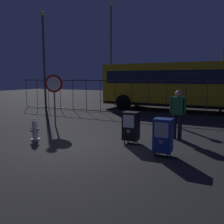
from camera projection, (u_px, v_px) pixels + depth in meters
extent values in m
plane|color=#262628|center=(87.00, 144.00, 7.65)|extent=(60.00, 60.00, 0.00)
cylinder|color=silver|center=(35.00, 139.00, 8.15)|extent=(0.28, 0.28, 0.05)
cylinder|color=silver|center=(35.00, 131.00, 8.11)|extent=(0.19, 0.19, 0.55)
sphere|color=silver|center=(35.00, 123.00, 8.07)|extent=(0.19, 0.19, 0.19)
cylinder|color=gray|center=(35.00, 119.00, 8.06)|extent=(0.06, 0.06, 0.05)
cylinder|color=gray|center=(32.00, 131.00, 7.99)|extent=(0.09, 0.08, 0.09)
cylinder|color=gray|center=(32.00, 129.00, 8.16)|extent=(0.07, 0.07, 0.07)
cylinder|color=gray|center=(38.00, 129.00, 8.05)|extent=(0.07, 0.07, 0.07)
cylinder|color=black|center=(124.00, 142.00, 7.70)|extent=(0.04, 0.04, 0.12)
cylinder|color=black|center=(134.00, 143.00, 7.55)|extent=(0.04, 0.04, 0.12)
cylinder|color=black|center=(128.00, 140.00, 7.95)|extent=(0.04, 0.04, 0.12)
cylinder|color=black|center=(137.00, 141.00, 7.80)|extent=(0.04, 0.04, 0.12)
cube|color=black|center=(131.00, 126.00, 7.68)|extent=(0.48, 0.40, 0.90)
cube|color=#B2B7BF|center=(129.00, 121.00, 7.47)|extent=(0.36, 0.01, 0.40)
cube|color=gray|center=(128.00, 131.00, 7.51)|extent=(0.10, 0.02, 0.08)
cylinder|color=black|center=(155.00, 154.00, 6.45)|extent=(0.04, 0.04, 0.12)
cylinder|color=black|center=(168.00, 156.00, 6.31)|extent=(0.04, 0.04, 0.12)
cylinder|color=black|center=(158.00, 151.00, 6.70)|extent=(0.04, 0.04, 0.12)
cylinder|color=black|center=(170.00, 153.00, 6.56)|extent=(0.04, 0.04, 0.12)
cube|color=navy|center=(163.00, 135.00, 6.43)|extent=(0.48, 0.40, 0.90)
cube|color=#B2B7BF|center=(161.00, 130.00, 6.23)|extent=(0.36, 0.01, 0.40)
cube|color=gray|center=(161.00, 142.00, 6.27)|extent=(0.10, 0.02, 0.08)
cylinder|color=#4C4F54|center=(55.00, 101.00, 10.41)|extent=(0.06, 0.06, 2.20)
cylinder|color=red|center=(54.00, 84.00, 10.29)|extent=(0.71, 0.31, 0.76)
cylinder|color=white|center=(54.00, 84.00, 10.28)|extent=(0.56, 0.23, 0.60)
cylinder|color=black|center=(174.00, 126.00, 8.33)|extent=(0.14, 0.14, 0.85)
cylinder|color=black|center=(180.00, 127.00, 8.26)|extent=(0.14, 0.14, 0.85)
cube|color=#1E5933|center=(178.00, 106.00, 8.19)|extent=(0.36, 0.20, 0.60)
sphere|color=tan|center=(178.00, 94.00, 8.14)|extent=(0.22, 0.22, 0.22)
cylinder|color=#1E5933|center=(171.00, 105.00, 8.29)|extent=(0.09, 0.09, 0.55)
cylinder|color=#1E5933|center=(185.00, 105.00, 8.09)|extent=(0.09, 0.09, 0.55)
cube|color=#2D2D33|center=(149.00, 81.00, 13.07)|extent=(18.00, 0.04, 0.05)
cube|color=#2D2D33|center=(148.00, 114.00, 13.33)|extent=(18.00, 0.04, 0.05)
cylinder|color=#2D2D33|center=(26.00, 93.00, 17.10)|extent=(0.03, 0.03, 2.00)
cylinder|color=#2D2D33|center=(37.00, 94.00, 16.67)|extent=(0.03, 0.03, 2.00)
cylinder|color=#2D2D33|center=(48.00, 94.00, 16.24)|extent=(0.03, 0.03, 2.00)
cylinder|color=#2D2D33|center=(60.00, 95.00, 15.80)|extent=(0.03, 0.03, 2.00)
cylinder|color=#2D2D33|center=(73.00, 95.00, 15.37)|extent=(0.03, 0.03, 2.00)
cylinder|color=#2D2D33|center=(86.00, 96.00, 14.94)|extent=(0.03, 0.03, 2.00)
cylinder|color=#2D2D33|center=(100.00, 96.00, 14.50)|extent=(0.03, 0.03, 2.00)
cylinder|color=#2D2D33|center=(115.00, 97.00, 14.07)|extent=(0.03, 0.03, 2.00)
cylinder|color=#2D2D33|center=(131.00, 97.00, 13.64)|extent=(0.03, 0.03, 2.00)
cylinder|color=#2D2D33|center=(148.00, 98.00, 13.21)|extent=(0.03, 0.03, 2.00)
cylinder|color=#2D2D33|center=(167.00, 99.00, 12.77)|extent=(0.03, 0.03, 2.00)
cylinder|color=#2D2D33|center=(186.00, 99.00, 12.34)|extent=(0.03, 0.03, 2.00)
cylinder|color=#2D2D33|center=(207.00, 100.00, 11.91)|extent=(0.03, 0.03, 2.00)
cube|color=gold|center=(185.00, 85.00, 15.16)|extent=(10.55, 2.73, 2.65)
cube|color=#1E2838|center=(185.00, 77.00, 15.09)|extent=(9.92, 2.74, 0.80)
cube|color=black|center=(184.00, 104.00, 15.33)|extent=(10.34, 2.74, 0.16)
cylinder|color=black|center=(124.00, 102.00, 15.88)|extent=(1.01, 0.30, 1.00)
cylinder|color=black|center=(137.00, 99.00, 18.09)|extent=(1.01, 0.30, 1.00)
cylinder|color=#4C4F54|center=(44.00, 63.00, 16.24)|extent=(0.14, 0.14, 6.21)
sphere|color=#FFD18C|center=(42.00, 13.00, 15.79)|extent=(0.32, 0.32, 0.32)
cylinder|color=#4C4F54|center=(224.00, 52.00, 14.21)|extent=(0.14, 0.14, 7.24)
cylinder|color=#4C4F54|center=(111.00, 55.00, 19.61)|extent=(0.14, 0.14, 7.84)
sphere|color=#FFD18C|center=(111.00, 3.00, 19.04)|extent=(0.32, 0.32, 0.32)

